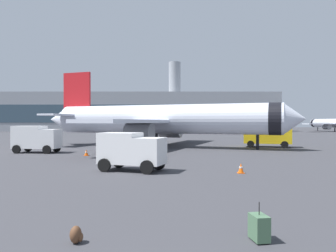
% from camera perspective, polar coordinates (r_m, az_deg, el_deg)
% --- Properties ---
extents(airplane_at_gate, '(34.68, 31.73, 10.50)m').
position_cam_1_polar(airplane_at_gate, '(43.79, -0.99, 1.13)').
color(airplane_at_gate, silver).
rests_on(airplane_at_gate, ground).
extents(service_truck, '(5.02, 2.99, 2.90)m').
position_cam_1_polar(service_truck, '(38.59, -21.64, -1.91)').
color(service_truck, white).
rests_on(service_truck, ground).
extents(fuel_truck, '(6.43, 4.03, 3.20)m').
position_cam_1_polar(fuel_truck, '(45.77, 16.64, -1.28)').
color(fuel_truck, yellow).
rests_on(fuel_truck, ground).
extents(cargo_van, '(4.81, 3.50, 2.60)m').
position_cam_1_polar(cargo_van, '(22.77, -6.32, -4.06)').
color(cargo_van, white).
rests_on(cargo_van, ground).
extents(safety_cone_near, '(0.44, 0.44, 0.60)m').
position_cam_1_polar(safety_cone_near, '(33.81, -13.83, -4.47)').
color(safety_cone_near, '#F2590C').
rests_on(safety_cone_near, ground).
extents(safety_cone_mid, '(0.44, 0.44, 0.67)m').
position_cam_1_polar(safety_cone_mid, '(22.22, 12.45, -7.09)').
color(safety_cone_mid, '#F2590C').
rests_on(safety_cone_mid, ground).
extents(rolling_suitcase, '(0.51, 0.70, 1.10)m').
position_cam_1_polar(rolling_suitcase, '(10.02, 15.42, -16.45)').
color(rolling_suitcase, '#476B4C').
rests_on(rolling_suitcase, ground).
extents(traveller_backpack, '(0.36, 0.40, 0.48)m').
position_cam_1_polar(traveller_backpack, '(9.92, -15.45, -17.59)').
color(traveller_backpack, brown).
rests_on(traveller_backpack, ground).
extents(terminal_building, '(100.37, 22.19, 25.71)m').
position_cam_1_polar(terminal_building, '(124.99, -5.06, 2.37)').
color(terminal_building, gray).
rests_on(terminal_building, ground).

